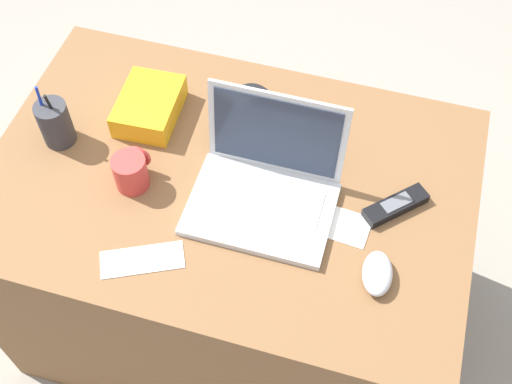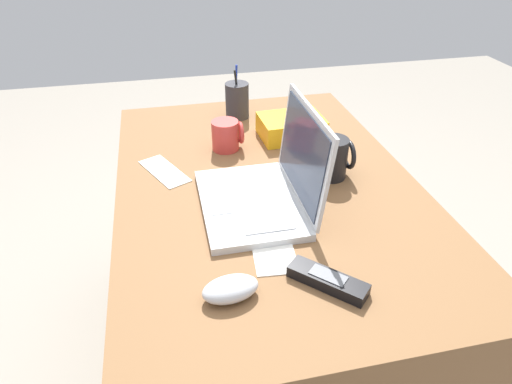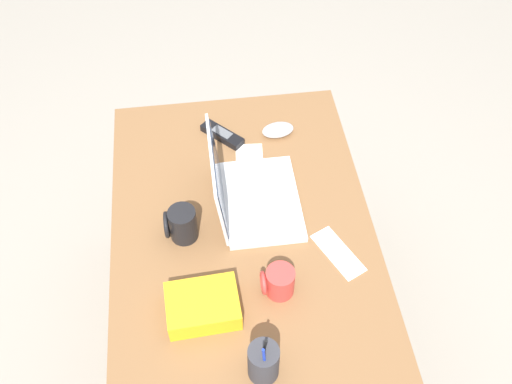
{
  "view_description": "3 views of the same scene",
  "coord_description": "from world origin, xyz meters",
  "px_view_note": "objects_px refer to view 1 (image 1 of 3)",
  "views": [
    {
      "loc": [
        0.31,
        -0.84,
        1.95
      ],
      "look_at": [
        0.08,
        -0.05,
        0.77
      ],
      "focal_mm": 45.92,
      "sensor_mm": 36.0,
      "label": 1
    },
    {
      "loc": [
        0.97,
        -0.24,
        1.34
      ],
      "look_at": [
        0.09,
        -0.05,
        0.76
      ],
      "focal_mm": 32.0,
      "sensor_mm": 36.0,
      "label": 2
    },
    {
      "loc": [
        -0.98,
        0.09,
        2.11
      ],
      "look_at": [
        0.09,
        -0.05,
        0.78
      ],
      "focal_mm": 41.16,
      "sensor_mm": 36.0,
      "label": 3
    }
  ],
  "objects_px": {
    "laptop": "(266,184)",
    "computer_mouse": "(377,273)",
    "coffee_mug_white": "(131,171)",
    "pen_holder": "(55,123)",
    "cordless_phone": "(396,206)",
    "snack_bag": "(149,106)",
    "coffee_mug_tall": "(252,110)"
  },
  "relations": [
    {
      "from": "coffee_mug_tall",
      "to": "pen_holder",
      "type": "bearing_deg",
      "value": -158.18
    },
    {
      "from": "coffee_mug_tall",
      "to": "pen_holder",
      "type": "distance_m",
      "value": 0.47
    },
    {
      "from": "computer_mouse",
      "to": "coffee_mug_tall",
      "type": "relative_size",
      "value": 0.98
    },
    {
      "from": "cordless_phone",
      "to": "pen_holder",
      "type": "relative_size",
      "value": 0.83
    },
    {
      "from": "laptop",
      "to": "coffee_mug_tall",
      "type": "height_order",
      "value": "laptop"
    },
    {
      "from": "computer_mouse",
      "to": "cordless_phone",
      "type": "xyz_separation_m",
      "value": [
        0.01,
        0.18,
        -0.01
      ]
    },
    {
      "from": "coffee_mug_tall",
      "to": "coffee_mug_white",
      "type": "bearing_deg",
      "value": -131.04
    },
    {
      "from": "coffee_mug_tall",
      "to": "snack_bag",
      "type": "xyz_separation_m",
      "value": [
        -0.25,
        -0.04,
        -0.02
      ]
    },
    {
      "from": "laptop",
      "to": "pen_holder",
      "type": "distance_m",
      "value": 0.52
    },
    {
      "from": "laptop",
      "to": "computer_mouse",
      "type": "relative_size",
      "value": 3.03
    },
    {
      "from": "coffee_mug_white",
      "to": "snack_bag",
      "type": "bearing_deg",
      "value": 100.69
    },
    {
      "from": "cordless_phone",
      "to": "computer_mouse",
      "type": "bearing_deg",
      "value": -93.0
    },
    {
      "from": "snack_bag",
      "to": "pen_holder",
      "type": "bearing_deg",
      "value": -143.67
    },
    {
      "from": "coffee_mug_white",
      "to": "coffee_mug_tall",
      "type": "distance_m",
      "value": 0.32
    },
    {
      "from": "snack_bag",
      "to": "laptop",
      "type": "bearing_deg",
      "value": -24.84
    },
    {
      "from": "laptop",
      "to": "pen_holder",
      "type": "xyz_separation_m",
      "value": [
        -0.52,
        0.03,
        0.01
      ]
    },
    {
      "from": "laptop",
      "to": "pen_holder",
      "type": "height_order",
      "value": "laptop"
    },
    {
      "from": "computer_mouse",
      "to": "pen_holder",
      "type": "xyz_separation_m",
      "value": [
        -0.8,
        0.16,
        0.04
      ]
    },
    {
      "from": "snack_bag",
      "to": "coffee_mug_tall",
      "type": "bearing_deg",
      "value": 9.06
    },
    {
      "from": "cordless_phone",
      "to": "snack_bag",
      "type": "relative_size",
      "value": 0.76
    },
    {
      "from": "computer_mouse",
      "to": "pen_holder",
      "type": "height_order",
      "value": "pen_holder"
    },
    {
      "from": "coffee_mug_white",
      "to": "pen_holder",
      "type": "relative_size",
      "value": 0.53
    },
    {
      "from": "cordless_phone",
      "to": "laptop",
      "type": "bearing_deg",
      "value": -170.33
    },
    {
      "from": "computer_mouse",
      "to": "coffee_mug_tall",
      "type": "bearing_deg",
      "value": 130.18
    },
    {
      "from": "laptop",
      "to": "snack_bag",
      "type": "xyz_separation_m",
      "value": [
        -0.34,
        0.16,
        -0.02
      ]
    },
    {
      "from": "coffee_mug_white",
      "to": "coffee_mug_tall",
      "type": "bearing_deg",
      "value": 48.96
    },
    {
      "from": "cordless_phone",
      "to": "pen_holder",
      "type": "xyz_separation_m",
      "value": [
        -0.81,
        -0.02,
        0.05
      ]
    },
    {
      "from": "computer_mouse",
      "to": "coffee_mug_tall",
      "type": "height_order",
      "value": "coffee_mug_tall"
    },
    {
      "from": "pen_holder",
      "to": "cordless_phone",
      "type": "bearing_deg",
      "value": 1.7
    },
    {
      "from": "laptop",
      "to": "coffee_mug_tall",
      "type": "distance_m",
      "value": 0.22
    },
    {
      "from": "laptop",
      "to": "coffee_mug_white",
      "type": "bearing_deg",
      "value": -171.32
    },
    {
      "from": "coffee_mug_white",
      "to": "cordless_phone",
      "type": "xyz_separation_m",
      "value": [
        0.59,
        0.1,
        -0.03
      ]
    }
  ]
}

